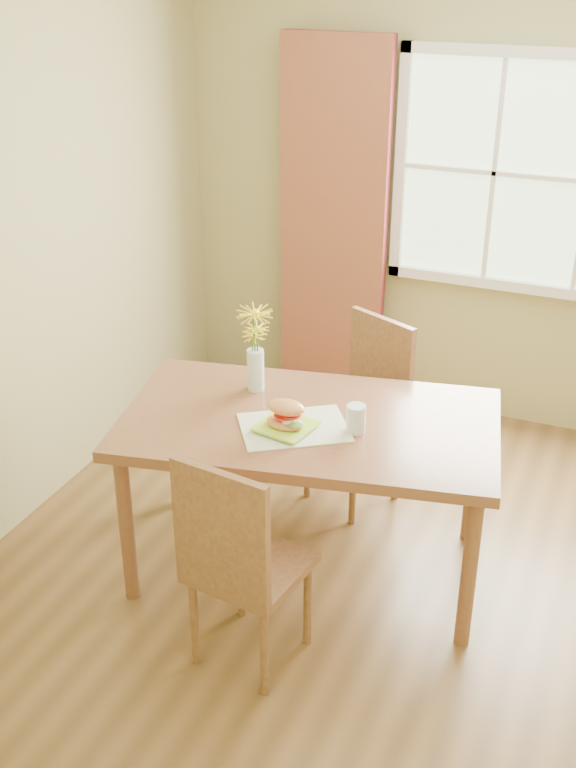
% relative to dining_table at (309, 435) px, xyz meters
% --- Properties ---
extents(room, '(4.24, 3.84, 2.74)m').
position_rel_dining_table_xyz_m(room, '(0.63, -0.08, 0.64)').
color(room, brown).
rests_on(room, ground).
extents(window, '(1.62, 0.06, 1.32)m').
position_rel_dining_table_xyz_m(window, '(0.63, 1.79, 0.79)').
color(window, '#A7CB99').
rests_on(window, room).
extents(curtain_left, '(0.65, 0.08, 2.20)m').
position_rel_dining_table_xyz_m(curtain_left, '(-0.52, 1.70, 0.39)').
color(curtain_left, maroon).
rests_on(curtain_left, room).
extents(dining_table, '(1.77, 1.21, 0.79)m').
position_rel_dining_table_xyz_m(dining_table, '(0.00, 0.00, 0.00)').
color(dining_table, brown).
rests_on(dining_table, room).
extents(chair_near, '(0.47, 0.47, 0.99)m').
position_rel_dining_table_xyz_m(chair_near, '(-0.01, -0.70, -0.17)').
color(chair_near, brown).
rests_on(chair_near, room).
extents(chair_far, '(0.54, 0.54, 0.97)m').
position_rel_dining_table_xyz_m(chair_far, '(0.04, 0.70, -0.18)').
color(chair_far, brown).
rests_on(chair_far, room).
extents(placemat, '(0.56, 0.52, 0.01)m').
position_rel_dining_table_xyz_m(placemat, '(-0.03, -0.10, 0.08)').
color(placemat, beige).
rests_on(placemat, dining_table).
extents(plate, '(0.26, 0.26, 0.01)m').
position_rel_dining_table_xyz_m(plate, '(-0.06, -0.13, 0.09)').
color(plate, '#A9E439').
rests_on(plate, placemat).
extents(croissant_sandwich, '(0.18, 0.12, 0.13)m').
position_rel_dining_table_xyz_m(croissant_sandwich, '(-0.05, -0.14, 0.16)').
color(croissant_sandwich, '#EE8F51').
rests_on(croissant_sandwich, plate).
extents(water_glass, '(0.08, 0.08, 0.12)m').
position_rel_dining_table_xyz_m(water_glass, '(0.22, -0.03, 0.14)').
color(water_glass, silver).
rests_on(water_glass, dining_table).
extents(flower_vase, '(0.17, 0.17, 0.41)m').
position_rel_dining_table_xyz_m(flower_vase, '(-0.33, 0.17, 0.33)').
color(flower_vase, silver).
rests_on(flower_vase, dining_table).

